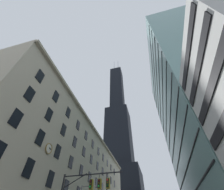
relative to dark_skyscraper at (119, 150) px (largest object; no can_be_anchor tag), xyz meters
name	(u,v)px	position (x,y,z in m)	size (l,w,h in m)	color
station_building	(64,181)	(-0.68, -71.80, -39.61)	(18.45, 65.21, 26.02)	#B2A88E
dark_skyscraper	(119,150)	(0.00, 0.00, 0.00)	(29.78, 29.78, 182.51)	black
glass_office_midrise	(196,110)	(38.00, -74.96, -25.18)	(15.69, 36.89, 54.85)	gray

